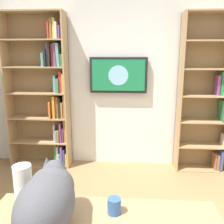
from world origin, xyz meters
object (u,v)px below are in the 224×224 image
object	(u,v)px
bookshelf_right	(46,94)
wall_mounted_tv	(118,75)
bookshelf_left	(215,99)
paper_towel_roll	(23,186)
coffee_mug	(114,206)
cat	(48,199)

from	to	relation	value
bookshelf_right	wall_mounted_tv	distance (m)	1.09
bookshelf_left	paper_towel_roll	distance (m)	2.81
bookshelf_right	coffee_mug	size ratio (longest dim) A/B	23.18
coffee_mug	bookshelf_left	bearing A→B (deg)	-120.44
cat	coffee_mug	bearing A→B (deg)	-157.88
cat	wall_mounted_tv	bearing A→B (deg)	-96.30
bookshelf_left	bookshelf_right	bearing A→B (deg)	-0.01
bookshelf_right	paper_towel_roll	size ratio (longest dim) A/B	8.17
bookshelf_left	cat	size ratio (longest dim) A/B	3.66
wall_mounted_tv	paper_towel_roll	size ratio (longest dim) A/B	3.02
bookshelf_right	paper_towel_roll	world-z (taller)	bookshelf_right
bookshelf_left	wall_mounted_tv	bearing A→B (deg)	-3.53
bookshelf_left	wall_mounted_tv	xyz separation A→B (m)	(1.35, -0.08, 0.31)
bookshelf_left	cat	distance (m)	2.81
wall_mounted_tv	bookshelf_left	bearing A→B (deg)	176.47
bookshelf_left	cat	xyz separation A→B (m)	(1.62, 2.30, -0.15)
coffee_mug	cat	bearing A→B (deg)	22.12
wall_mounted_tv	cat	world-z (taller)	wall_mounted_tv
bookshelf_right	cat	distance (m)	2.44
cat	paper_towel_roll	world-z (taller)	cat
cat	bookshelf_left	bearing A→B (deg)	-125.08
cat	paper_towel_roll	size ratio (longest dim) A/B	2.21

